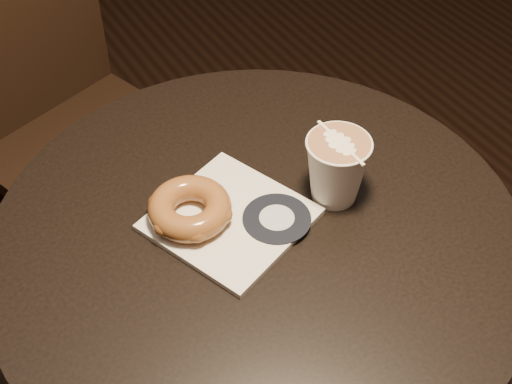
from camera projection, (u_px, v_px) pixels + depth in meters
cafe_table at (258, 317)px, 1.07m from camera, size 0.70×0.70×0.75m
chair at (56, 93)px, 1.46m from camera, size 0.49×0.49×0.98m
pastry_bag at (230, 219)px, 0.93m from camera, size 0.23×0.23×0.01m
doughnut at (190, 208)px, 0.92m from camera, size 0.11×0.11×0.04m
latte_cup at (336, 170)px, 0.93m from camera, size 0.09×0.09×0.10m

